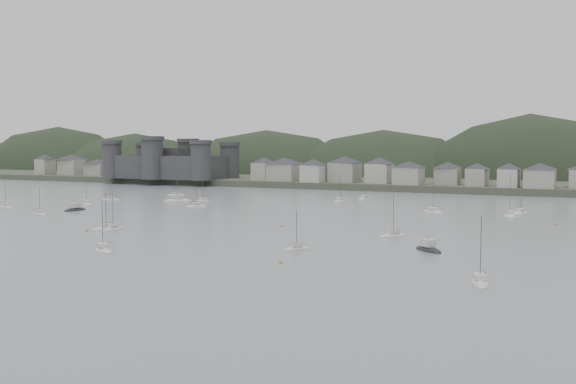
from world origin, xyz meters
The scene contains 10 objects.
ground centered at (0.00, 0.00, 0.00)m, with size 900.00×900.00×0.00m, color slate.
far_shore_land centered at (0.00, 295.00, 1.50)m, with size 900.00×250.00×3.00m, color #383D2D.
forested_ridge centered at (4.83, 269.40, -11.28)m, with size 851.55×103.94×102.57m.
castle centered at (-120.00, 179.80, 10.96)m, with size 66.00×43.00×20.00m.
waterfront_town centered at (50.59, 183.34, 8.66)m, with size 451.48×28.46×12.92m.
sailboat_lead centered at (-34.08, 74.79, 0.18)m, with size 6.88×6.83×10.07m.
moored_fleet centered at (-6.32, 58.06, 0.18)m, with size 250.51×156.48×13.81m.
motor_launch_near centered at (58.89, 16.76, 0.29)m, with size 7.84×7.62×3.92m.
motor_launch_far centered at (-61.46, 47.23, 0.29)m, with size 3.34×8.71×4.05m.
mooring_buoys centered at (-0.97, 57.52, 0.15)m, with size 147.70×137.21×0.70m.
Camera 1 is at (90.69, -112.36, 20.95)m, focal length 41.65 mm.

